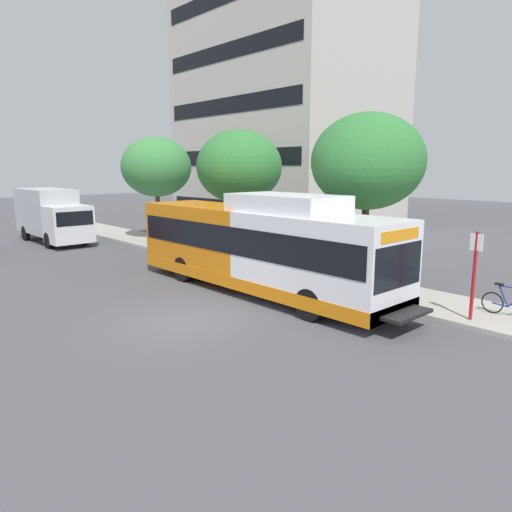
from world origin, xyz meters
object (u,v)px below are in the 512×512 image
(transit_bus, at_px, (259,246))
(bicycle_parked, at_px, (512,303))
(bus_stop_sign_pole, at_px, (474,269))
(street_tree_mid_block, at_px, (239,167))
(street_tree_near_stop, at_px, (368,162))
(street_tree_far_block, at_px, (156,167))
(box_truck_background, at_px, (52,214))

(transit_bus, xyz_separation_m, bicycle_parked, (3.23, -7.62, -1.14))
(bus_stop_sign_pole, distance_m, street_tree_mid_block, 13.47)
(street_tree_near_stop, relative_size, street_tree_far_block, 1.03)
(transit_bus, relative_size, bicycle_parked, 6.96)
(street_tree_mid_block, height_order, box_truck_background, street_tree_mid_block)
(bus_stop_sign_pole, bearing_deg, box_truck_background, 98.17)
(bus_stop_sign_pole, bearing_deg, transit_bus, 106.99)
(bicycle_parked, bearing_deg, bus_stop_sign_pole, 147.51)
(bus_stop_sign_pole, relative_size, box_truck_background, 0.37)
(bus_stop_sign_pole, bearing_deg, bicycle_parked, -32.49)
(transit_bus, bearing_deg, street_tree_far_block, 74.14)
(street_tree_near_stop, bearing_deg, street_tree_far_block, 89.94)
(bus_stop_sign_pole, distance_m, street_tree_near_stop, 6.12)
(bicycle_parked, distance_m, street_tree_near_stop, 7.10)
(box_truck_background, bearing_deg, transit_bus, -85.49)
(street_tree_near_stop, bearing_deg, bus_stop_sign_pole, -108.92)
(transit_bus, xyz_separation_m, street_tree_far_block, (3.83, 13.50, 2.87))
(bus_stop_sign_pole, relative_size, street_tree_near_stop, 0.40)
(street_tree_near_stop, relative_size, street_tree_mid_block, 1.02)
(street_tree_far_block, bearing_deg, bicycle_parked, -91.63)
(street_tree_mid_block, bearing_deg, bus_stop_sign_pole, -99.30)
(street_tree_near_stop, bearing_deg, street_tree_mid_block, 87.03)
(transit_bus, bearing_deg, bus_stop_sign_pole, -73.01)
(bicycle_parked, bearing_deg, street_tree_far_block, 88.37)
(transit_bus, bearing_deg, street_tree_mid_block, 55.10)
(street_tree_near_stop, relative_size, box_truck_background, 0.92)
(street_tree_near_stop, distance_m, box_truck_background, 20.11)
(bus_stop_sign_pole, distance_m, box_truck_background, 24.43)
(street_tree_mid_block, bearing_deg, box_truck_background, 116.52)
(street_tree_near_stop, xyz_separation_m, street_tree_far_block, (0.02, 15.42, -0.18))
(transit_bus, xyz_separation_m, street_tree_mid_block, (4.23, 6.07, 2.87))
(transit_bus, height_order, bicycle_parked, transit_bus)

